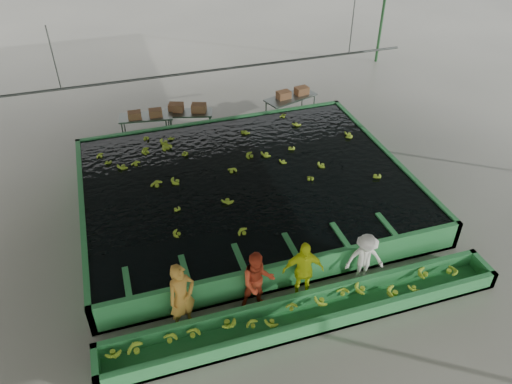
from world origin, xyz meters
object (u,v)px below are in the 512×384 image
object	(u,v)px
worker_c	(303,271)
box_stack_mid	(188,111)
worker_d	(365,259)
packing_table_right	(290,108)
box_stack_right	(293,96)
packing_table_mid	(189,122)
worker_a	(182,297)
worker_b	(258,282)
flotation_tank	(246,188)
sorting_trough	(308,314)
box_stack_left	(146,117)
packing_table_left	(147,127)

from	to	relation	value
worker_c	box_stack_mid	bearing A→B (deg)	107.90
worker_d	packing_table_right	world-z (taller)	worker_d
box_stack_mid	worker_c	bearing A→B (deg)	-84.00
packing_table_right	box_stack_right	bearing A→B (deg)	21.76
worker_c	box_stack_right	bearing A→B (deg)	82.25
packing_table_mid	worker_d	bearing A→B (deg)	-73.72
worker_a	box_stack_right	xyz separation A→B (m)	(6.24, 9.09, 0.02)
packing_table_mid	box_stack_right	world-z (taller)	box_stack_right
worker_b	box_stack_right	xyz separation A→B (m)	(4.42, 9.09, 0.10)
worker_b	packing_table_mid	xyz separation A→B (m)	(0.18, 9.22, -0.45)
worker_a	worker_c	world-z (taller)	worker_a
flotation_tank	worker_d	world-z (taller)	worker_d
box_stack_mid	box_stack_right	distance (m)	4.23
sorting_trough	box_stack_right	size ratio (longest dim) A/B	7.33
flotation_tank	worker_b	bearing A→B (deg)	-103.33
packing_table_right	box_stack_left	bearing A→B (deg)	178.60
sorting_trough	box_stack_mid	distance (m)	10.16
packing_table_left	box_stack_mid	size ratio (longest dim) A/B	1.39
sorting_trough	packing_table_right	world-z (taller)	packing_table_right
packing_table_left	box_stack_mid	xyz separation A→B (m)	(1.59, 0.02, 0.39)
packing_table_mid	packing_table_right	xyz separation A→B (m)	(4.14, -0.17, 0.06)
box_stack_left	worker_b	bearing A→B (deg)	-81.17
flotation_tank	packing_table_left	bearing A→B (deg)	115.84
packing_table_right	box_stack_right	distance (m)	0.49
flotation_tank	worker_a	xyz separation A→B (m)	(-2.85, -4.30, 0.50)
worker_d	box_stack_mid	bearing A→B (deg)	120.24
worker_d	box_stack_left	world-z (taller)	worker_d
packing_table_left	box_stack_mid	bearing A→B (deg)	0.59
sorting_trough	packing_table_left	bearing A→B (deg)	103.48
packing_table_mid	packing_table_right	distance (m)	4.15
sorting_trough	packing_table_mid	size ratio (longest dim) A/B	5.41
packing_table_mid	box_stack_mid	distance (m)	0.43
flotation_tank	box_stack_mid	xyz separation A→B (m)	(-0.83, 5.01, 0.39)
sorting_trough	packing_table_left	size ratio (longest dim) A/B	5.04
worker_c	box_stack_right	world-z (taller)	worker_c
packing_table_mid	box_stack_mid	world-z (taller)	box_stack_mid
box_stack_left	flotation_tank	bearing A→B (deg)	-63.45
worker_d	box_stack_left	distance (m)	10.15
flotation_tank	sorting_trough	bearing A→B (deg)	-90.00
sorting_trough	box_stack_left	bearing A→B (deg)	103.75
worker_d	box_stack_right	bearing A→B (deg)	94.54
packing_table_mid	box_stack_right	bearing A→B (deg)	-1.75
packing_table_left	box_stack_right	distance (m)	5.84
packing_table_mid	box_stack_left	xyz separation A→B (m)	(-1.61, -0.03, 0.48)
box_stack_left	packing_table_mid	bearing A→B (deg)	0.92
worker_b	box_stack_mid	size ratio (longest dim) A/B	1.21
flotation_tank	sorting_trough	world-z (taller)	flotation_tank
packing_table_left	flotation_tank	bearing A→B (deg)	-64.16
worker_a	packing_table_right	world-z (taller)	worker_a
worker_a	packing_table_right	bearing A→B (deg)	33.57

